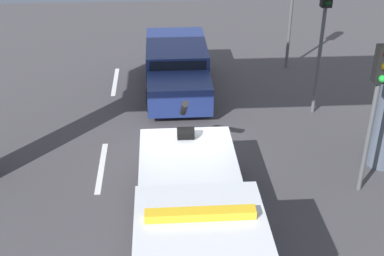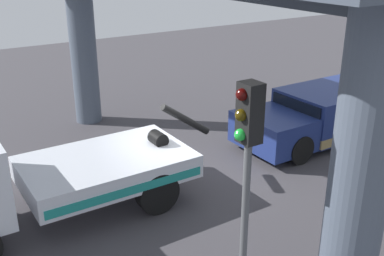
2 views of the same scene
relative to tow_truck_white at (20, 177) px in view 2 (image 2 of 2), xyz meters
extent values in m
cube|color=#423F44|center=(-3.88, 0.00, -1.25)|extent=(60.00, 40.00, 0.10)
cube|color=silver|center=(-9.88, -2.35, -1.20)|extent=(2.60, 0.16, 0.01)
cube|color=silver|center=(-3.88, -2.35, -1.20)|extent=(2.60, 0.16, 0.01)
cube|color=silver|center=(-1.93, 0.00, -0.28)|extent=(3.84, 2.40, 0.55)
cube|color=teal|center=(-1.93, 1.20, -0.36)|extent=(3.65, 0.02, 0.20)
cylinder|color=black|center=(-4.12, 0.00, 0.46)|extent=(1.41, 0.18, 1.07)
cylinder|color=black|center=(-3.31, 0.00, 0.12)|extent=(0.36, 0.45, 0.36)
cylinder|color=black|center=(-2.70, 1.04, -0.70)|extent=(1.00, 0.32, 1.00)
cylinder|color=black|center=(-2.70, -1.04, -0.70)|extent=(1.00, 0.32, 1.00)
cube|color=navy|center=(-9.74, 0.00, -0.30)|extent=(3.46, 2.20, 1.35)
cube|color=navy|center=(-7.15, 0.00, -0.50)|extent=(1.73, 2.11, 0.95)
cube|color=black|center=(-8.00, 0.00, 0.00)|extent=(0.06, 1.94, 0.59)
cube|color=#9E8451|center=(-9.74, 0.00, -0.79)|extent=(3.48, 2.22, 0.28)
cylinder|color=black|center=(-7.30, 0.96, -0.78)|extent=(0.84, 0.28, 0.84)
cylinder|color=black|center=(-7.30, -0.96, -0.78)|extent=(0.84, 0.28, 0.84)
cylinder|color=black|center=(-10.69, 0.96, -0.78)|extent=(0.84, 0.28, 0.84)
cylinder|color=black|center=(-10.69, -0.96, -0.78)|extent=(0.84, 0.28, 0.84)
cylinder|color=#4C5666|center=(-3.58, 5.57, 1.41)|extent=(0.88, 0.88, 5.23)
cylinder|color=#4C5666|center=(-3.58, -5.58, 1.41)|extent=(0.88, 0.88, 5.23)
cylinder|color=#515456|center=(-2.38, 4.50, 0.33)|extent=(0.12, 0.12, 3.07)
cube|color=black|center=(-2.38, 4.50, 2.32)|extent=(0.28, 0.32, 0.90)
sphere|color=#360605|center=(-2.22, 4.50, 2.62)|extent=(0.18, 0.18, 0.18)
sphere|color=#3A2D06|center=(-2.22, 4.50, 2.32)|extent=(0.18, 0.18, 0.18)
sphere|color=green|center=(-2.22, 4.50, 2.02)|extent=(0.18, 0.18, 0.18)
camera|label=1|loc=(8.45, -0.61, 6.76)|focal=48.37mm
camera|label=2|loc=(1.66, 9.23, 4.52)|focal=43.12mm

